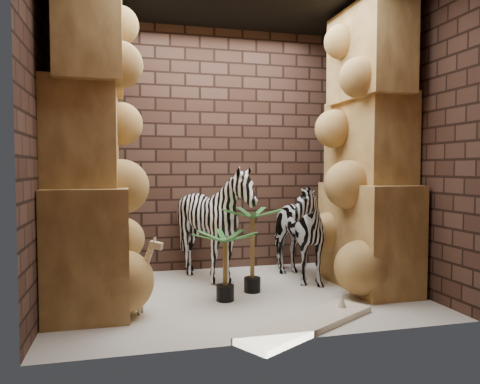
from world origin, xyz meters
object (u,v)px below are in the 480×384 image
object	(u,v)px
zebra_right	(291,223)
zebra_left	(214,230)
palm_front	(252,250)
surfboard	(308,324)
giraffe_toy	(131,274)
palm_back	(225,266)

from	to	relation	value
zebra_right	zebra_left	bearing A→B (deg)	165.42
zebra_right	palm_front	distance (m)	0.72
surfboard	giraffe_toy	bearing A→B (deg)	122.21
palm_back	surfboard	world-z (taller)	palm_back
giraffe_toy	palm_back	size ratio (longest dim) A/B	1.03
zebra_right	palm_front	world-z (taller)	zebra_right
giraffe_toy	surfboard	distance (m)	1.57
zebra_right	palm_back	bearing A→B (deg)	-152.11
zebra_left	surfboard	xyz separation A→B (m)	(0.46, -1.60, -0.56)
zebra_right	zebra_left	world-z (taller)	zebra_right
giraffe_toy	palm_front	xyz separation A→B (m)	(1.21, 0.40, 0.09)
zebra_left	surfboard	bearing A→B (deg)	-53.83
zebra_left	palm_back	xyz separation A→B (m)	(-0.04, -0.74, -0.25)
giraffe_toy	palm_back	world-z (taller)	giraffe_toy
giraffe_toy	palm_front	distance (m)	1.28
zebra_left	palm_back	distance (m)	0.78
zebra_left	surfboard	distance (m)	1.76
zebra_right	palm_front	bearing A→B (deg)	-152.25
palm_front	surfboard	world-z (taller)	palm_front
zebra_left	giraffe_toy	size ratio (longest dim) A/B	1.86
giraffe_toy	palm_front	world-z (taller)	palm_front
zebra_right	giraffe_toy	size ratio (longest dim) A/B	1.86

